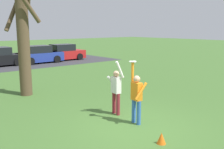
% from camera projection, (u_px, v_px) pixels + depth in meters
% --- Properties ---
extents(ground_plane, '(120.00, 120.00, 0.00)m').
position_uv_depth(ground_plane, '(133.00, 126.00, 8.58)').
color(ground_plane, '#426B2D').
extents(person_catcher, '(0.49, 0.56, 2.08)m').
position_uv_depth(person_catcher, '(137.00, 95.00, 8.65)').
color(person_catcher, '#3366B7').
rests_on(person_catcher, ground_plane).
extents(person_defender, '(0.49, 0.58, 2.04)m').
position_uv_depth(person_defender, '(116.00, 89.00, 9.60)').
color(person_defender, maroon).
rests_on(person_defender, ground_plane).
extents(frisbee_disc, '(0.24, 0.24, 0.02)m').
position_uv_depth(frisbee_disc, '(133.00, 61.00, 8.63)').
color(frisbee_disc, white).
rests_on(frisbee_disc, person_catcher).
extents(parked_car_blue, '(4.12, 2.07, 1.59)m').
position_uv_depth(parked_car_blue, '(39.00, 55.00, 23.81)').
color(parked_car_blue, '#233893').
rests_on(parked_car_blue, ground_plane).
extents(parked_car_red, '(4.12, 2.07, 1.59)m').
position_uv_depth(parked_car_red, '(64.00, 53.00, 25.87)').
color(parked_car_red, red).
rests_on(parked_car_red, ground_plane).
extents(bare_tree_tall, '(1.55, 1.62, 7.50)m').
position_uv_depth(bare_tree_tall, '(22.00, 23.00, 11.96)').
color(bare_tree_tall, brown).
rests_on(bare_tree_tall, ground_plane).
extents(field_cone_orange, '(0.26, 0.26, 0.32)m').
position_uv_depth(field_cone_orange, '(161.00, 138.00, 7.25)').
color(field_cone_orange, orange).
rests_on(field_cone_orange, ground_plane).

